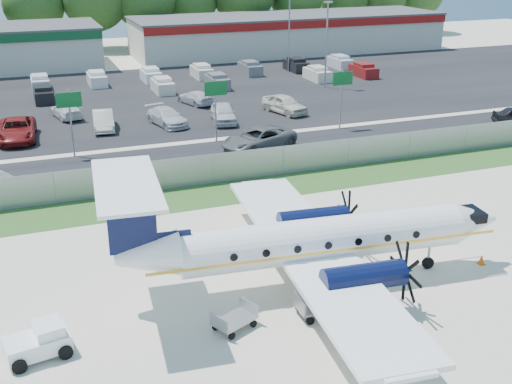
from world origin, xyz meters
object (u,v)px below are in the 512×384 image
object	(u,v)px
aircraft	(315,240)
pushback_tug	(40,341)
baggage_cart_far	(320,305)
baggage_cart_near	(234,319)

from	to	relation	value
aircraft	pushback_tug	xyz separation A→B (m)	(-12.17, -1.26, -1.66)
aircraft	baggage_cart_far	world-z (taller)	aircraft
aircraft	baggage_cart_near	size ratio (longest dim) A/B	9.32
pushback_tug	baggage_cart_far	size ratio (longest dim) A/B	1.29
aircraft	pushback_tug	bearing A→B (deg)	-174.08
aircraft	baggage_cart_far	xyz separation A→B (m)	(-0.88, -2.46, -1.78)
aircraft	pushback_tug	distance (m)	12.34
pushback_tug	baggage_cart_near	bearing A→B (deg)	-6.91
aircraft	baggage_cart_far	bearing A→B (deg)	-109.68
aircraft	baggage_cart_near	bearing A→B (deg)	-154.73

